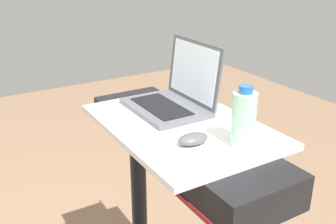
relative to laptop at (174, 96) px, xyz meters
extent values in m
cylinder|color=black|center=(-0.21, -0.05, -0.60)|extent=(0.07, 0.07, 0.84)
cube|color=black|center=(0.13, -0.05, -0.12)|extent=(0.90, 0.28, 0.11)
cube|color=#0C3F19|center=(0.13, -0.20, -0.12)|extent=(0.24, 0.01, 0.06)
cube|color=maroon|center=(0.13, -0.20, -0.17)|extent=(0.81, 0.00, 0.02)
cube|color=white|center=(0.13, -0.05, -0.06)|extent=(0.66, 0.46, 0.02)
cube|color=#515459|center=(0.00, -0.04, -0.04)|extent=(0.31, 0.23, 0.02)
cube|color=black|center=(0.00, -0.06, -0.03)|extent=(0.26, 0.12, 0.00)
cube|color=#515459|center=(0.00, 0.09, 0.08)|extent=(0.31, 0.03, 0.23)
cube|color=white|center=(0.00, 0.08, 0.08)|extent=(0.27, 0.02, 0.20)
ellipsoid|color=#4C4C51|center=(0.28, -0.11, -0.03)|extent=(0.07, 0.10, 0.03)
cylinder|color=#9EDBB2|center=(0.37, 0.01, 0.03)|extent=(0.07, 0.07, 0.17)
cylinder|color=#2659A5|center=(0.37, 0.01, 0.13)|extent=(0.04, 0.04, 0.02)
camera|label=1|loc=(1.15, -0.72, 0.48)|focal=41.96mm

